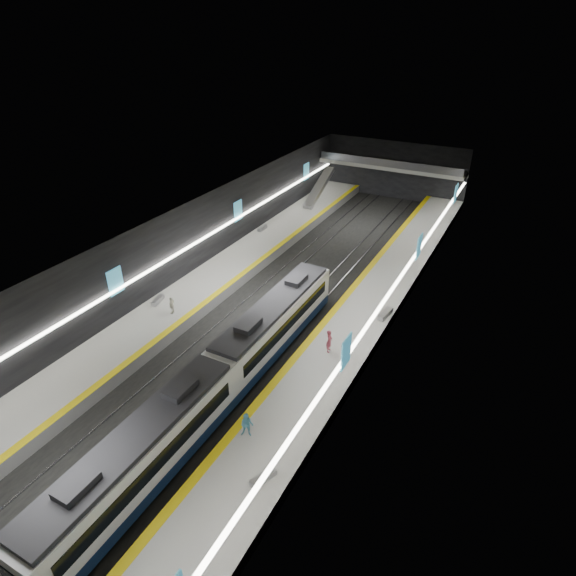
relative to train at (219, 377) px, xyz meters
The scene contains 25 objects.
ground 12.07m from the train, 102.16° to the left, with size 70.00×70.00×0.00m, color black.
ceiling 13.21m from the train, 102.16° to the left, with size 20.00×70.00×0.04m, color beige.
wall_left 17.15m from the train, 137.13° to the left, with size 0.04×70.00×8.00m, color black.
wall_right 13.93m from the train, 57.13° to the left, with size 0.04×70.00×8.00m, color black.
wall_back 46.71m from the train, 93.07° to the left, with size 20.00×0.04×8.00m, color black.
platform_left 15.41m from the train, 130.75° to the left, with size 5.00×70.00×1.00m, color slate.
tile_surface_left 15.36m from the train, 130.75° to the left, with size 5.00×70.00×0.02m, color #A1A29D.
tactile_strip_left 14.03m from the train, 123.91° to the left, with size 0.60×70.00×0.02m, color yellow.
platform_right 12.75m from the train, 66.69° to the left, with size 5.00×70.00×1.00m, color slate.
tile_surface_right 12.69m from the train, 66.69° to the left, with size 5.00×70.00×0.02m, color #A1A29D.
tactile_strip_right 12.00m from the train, 76.43° to the left, with size 0.60×70.00×0.02m, color yellow.
rails 12.06m from the train, 102.16° to the left, with size 6.52×70.00×0.12m.
train is the anchor object (origin of this frame).
ad_posters 13.06m from the train, 101.22° to the left, with size 19.94×53.50×2.20m.
cove_light_left 16.99m from the train, 136.67° to the left, with size 0.25×68.60×0.12m, color white.
cove_light_right 13.80m from the train, 57.83° to the left, with size 0.25×68.60×0.12m, color white.
mezzanine_bridge 44.69m from the train, 93.21° to the left, with size 20.00×3.00×1.50m.
escalator 38.92m from the train, 104.89° to the left, with size 1.20×8.00×0.60m, color #99999E.
bench_left_near 13.48m from the train, 148.93° to the left, with size 0.46×1.65×0.40m, color #99999E.
bench_left_far 27.99m from the train, 114.69° to the left, with size 0.46×1.64×0.40m, color #99999E.
bench_right_near 7.90m from the train, 37.99° to the right, with size 0.44×1.59×0.39m, color #99999E.
bench_right_far 15.75m from the train, 63.75° to the left, with size 0.53×1.91×0.47m, color #99999E.
passenger_right_a 8.82m from the train, 57.84° to the left, with size 0.67×0.44×1.84m, color #B44356.
passenger_right_b 4.49m from the train, 33.99° to the right, with size 0.81×0.63×1.67m, color #5098AF.
passenger_left_a 11.06m from the train, 146.15° to the left, with size 0.92×0.38×1.57m, color silver.
Camera 1 is at (18.09, -31.35, 23.12)m, focal length 30.00 mm.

